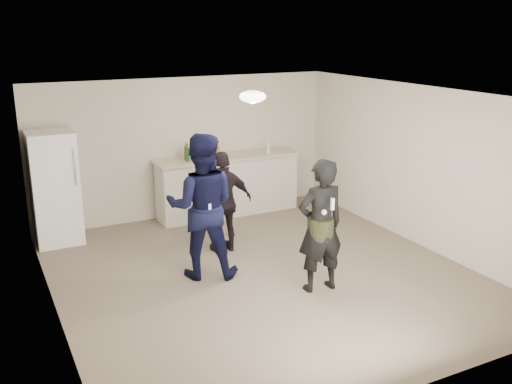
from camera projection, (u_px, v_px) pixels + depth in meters
name	position (u px, v px, depth m)	size (l,w,h in m)	color
floor	(262.00, 274.00, 8.02)	(6.00, 6.00, 0.00)	#6B5B4C
ceiling	(263.00, 95.00, 7.32)	(6.00, 6.00, 0.00)	silver
wall_back	(186.00, 148.00, 10.24)	(6.00, 6.00, 0.00)	beige
wall_front	(417.00, 271.00, 5.10)	(6.00, 6.00, 0.00)	beige
wall_left	(48.00, 219.00, 6.48)	(6.00, 6.00, 0.00)	beige
wall_right	(419.00, 167.00, 8.86)	(6.00, 6.00, 0.00)	beige
counter	(228.00, 186.00, 10.45)	(2.60, 0.56, 1.05)	beige
counter_top	(228.00, 157.00, 10.30)	(2.68, 0.64, 0.04)	beige
fridge	(55.00, 188.00, 8.98)	(0.70, 0.70, 1.80)	white
fridge_handle	(75.00, 166.00, 8.67)	(0.02, 0.02, 0.60)	#B9BABE
ceiling_dome	(253.00, 97.00, 7.59)	(0.36, 0.36, 0.16)	white
shaker	(207.00, 153.00, 10.15)	(0.08, 0.08, 0.17)	#B7B6BB
man	(202.00, 206.00, 7.72)	(0.98, 0.76, 2.01)	#0E113E
woman	(320.00, 226.00, 7.32)	(0.65, 0.42, 1.77)	black
camo_shorts	(320.00, 228.00, 7.33)	(0.34, 0.34, 0.28)	#2D3618
spectator	(224.00, 202.00, 8.64)	(0.92, 0.38, 1.57)	black
remote_man	(209.00, 209.00, 7.47)	(0.04, 0.04, 0.15)	white
nunchuk_man	(217.00, 212.00, 7.57)	(0.07, 0.07, 0.07)	white
remote_woman	(332.00, 204.00, 7.01)	(0.04, 0.04, 0.15)	white
nunchuk_woman	(324.00, 212.00, 7.02)	(0.07, 0.07, 0.07)	silver
bottle_cluster	(208.00, 152.00, 10.09)	(1.60, 0.32, 0.27)	#134526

